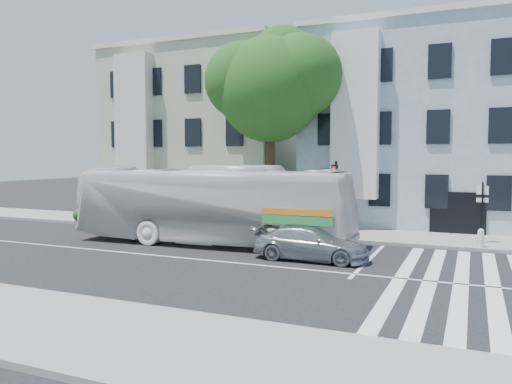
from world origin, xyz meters
The scene contains 12 objects.
ground centered at (0.00, 0.00, 0.00)m, with size 120.00×120.00×0.00m, color black.
sidewalk_far centered at (0.00, 8.00, 0.07)m, with size 80.00×4.00×0.15m, color gray.
sidewalk_near centered at (0.00, -8.00, 0.07)m, with size 80.00×4.00×0.15m, color gray.
building_left centered at (-7.00, 15.00, 5.50)m, with size 12.00×10.00×11.00m, color #A7B093.
building_right centered at (7.00, 15.00, 5.50)m, with size 12.00×10.00×11.00m, color #94A4B0.
street_tree centered at (0.06, 8.74, 7.83)m, with size 7.30×5.90×11.10m.
bus centered at (-0.67, 3.23, 1.78)m, with size 12.75×2.98×3.55m, color silver.
sedan centered at (4.46, 1.66, 0.64)m, with size 4.40×1.79×1.28m, color #A8AAAF.
hedge centered at (-6.97, 6.30, 0.50)m, with size 8.50×0.84×0.70m, color #296621, non-canonical shape.
traffic_signal centered at (4.28, 5.94, 2.41)m, with size 0.39×0.51×3.73m.
fire_hydrant centered at (10.42, 6.30, 0.55)m, with size 0.44×0.25×0.79m.
far_sign_pole centered at (10.45, 7.46, 1.84)m, with size 0.49×0.18×2.69m.
Camera 1 is at (10.05, -16.38, 3.91)m, focal length 35.00 mm.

